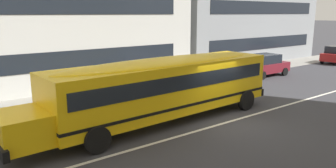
% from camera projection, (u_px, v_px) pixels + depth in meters
% --- Properties ---
extents(ground_plane, '(400.00, 400.00, 0.00)m').
position_uv_depth(ground_plane, '(228.00, 122.00, 14.23)').
color(ground_plane, '#38383D').
extents(sidewalk_far, '(120.00, 3.00, 0.01)m').
position_uv_depth(sidewalk_far, '(131.00, 88.00, 20.61)').
color(sidewalk_far, gray).
rests_on(sidewalk_far, ground_plane).
extents(lane_centreline, '(110.00, 0.16, 0.01)m').
position_uv_depth(lane_centreline, '(228.00, 122.00, 14.23)').
color(lane_centreline, silver).
rests_on(lane_centreline, ground_plane).
extents(school_bus, '(12.48, 3.02, 2.77)m').
position_uv_depth(school_bus, '(163.00, 85.00, 13.99)').
color(school_bus, yellow).
rests_on(school_bus, ground_plane).
extents(parked_car_maroon_by_entrance, '(3.95, 1.97, 1.64)m').
position_uv_depth(parked_car_maroon_by_entrance, '(265.00, 65.00, 24.54)').
color(parked_car_maroon_by_entrance, maroon).
rests_on(parked_car_maroon_by_entrance, ground_plane).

